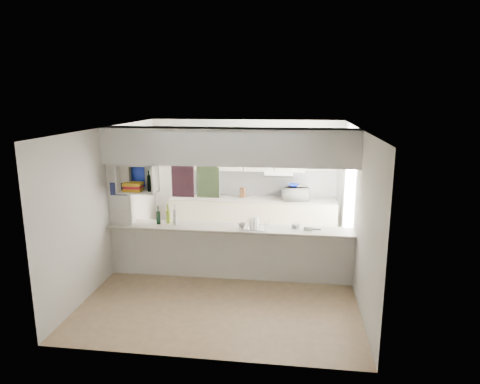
% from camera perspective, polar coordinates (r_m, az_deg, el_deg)
% --- Properties ---
extents(floor, '(4.80, 4.80, 0.00)m').
position_cam_1_polar(floor, '(7.66, -1.42, -11.26)').
color(floor, '#8E7052').
rests_on(floor, ground).
extents(ceiling, '(4.80, 4.80, 0.00)m').
position_cam_1_polar(ceiling, '(7.01, -1.54, 8.53)').
color(ceiling, white).
rests_on(ceiling, wall_back).
extents(wall_back, '(4.20, 0.00, 4.20)m').
position_cam_1_polar(wall_back, '(9.54, 0.75, 1.81)').
color(wall_back, silver).
rests_on(wall_back, floor).
extents(wall_left, '(0.00, 4.80, 4.80)m').
position_cam_1_polar(wall_left, '(7.82, -16.86, -1.22)').
color(wall_left, silver).
rests_on(wall_left, floor).
extents(wall_right, '(0.00, 4.80, 4.80)m').
position_cam_1_polar(wall_right, '(7.21, 15.26, -2.29)').
color(wall_right, silver).
rests_on(wall_right, floor).
extents(servery_partition, '(4.20, 0.50, 2.60)m').
position_cam_1_polar(servery_partition, '(7.17, -2.86, 1.02)').
color(servery_partition, silver).
rests_on(servery_partition, floor).
extents(cubby_shelf, '(0.65, 0.35, 0.50)m').
position_cam_1_polar(cubby_shelf, '(7.47, -13.53, 1.57)').
color(cubby_shelf, white).
rests_on(cubby_shelf, bulkhead).
extents(kitchen_run, '(3.60, 0.63, 2.24)m').
position_cam_1_polar(kitchen_run, '(9.38, 1.53, -1.37)').
color(kitchen_run, beige).
rests_on(kitchen_run, floor).
extents(microwave, '(0.60, 0.47, 0.29)m').
position_cam_1_polar(microwave, '(9.21, 7.39, -0.18)').
color(microwave, white).
rests_on(microwave, bench_top).
extents(bowl, '(0.23, 0.23, 0.06)m').
position_cam_1_polar(bowl, '(9.14, 7.15, 0.86)').
color(bowl, navy).
rests_on(bowl, microwave).
extents(dish_rack, '(0.42, 0.33, 0.21)m').
position_cam_1_polar(dish_rack, '(7.23, 2.18, -4.24)').
color(dish_rack, silver).
rests_on(dish_rack, breakfast_bar).
extents(cup, '(0.15, 0.15, 0.09)m').
position_cam_1_polar(cup, '(7.22, 0.22, -4.45)').
color(cup, white).
rests_on(cup, dish_rack).
extents(wine_bottles, '(0.37, 0.15, 0.36)m').
position_cam_1_polar(wine_bottles, '(7.57, -9.64, -3.27)').
color(wine_bottles, black).
rests_on(wine_bottles, breakfast_bar).
extents(plastic_tubs, '(0.49, 0.23, 0.07)m').
position_cam_1_polar(plastic_tubs, '(7.31, 8.13, -4.58)').
color(plastic_tubs, silver).
rests_on(plastic_tubs, breakfast_bar).
extents(utensil_jar, '(0.10, 0.10, 0.14)m').
position_cam_1_polar(utensil_jar, '(9.49, -4.25, -0.20)').
color(utensil_jar, black).
rests_on(utensil_jar, bench_top).
extents(knife_block, '(0.13, 0.12, 0.22)m').
position_cam_1_polar(knife_block, '(9.39, 0.36, -0.06)').
color(knife_block, brown).
rests_on(knife_block, bench_top).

